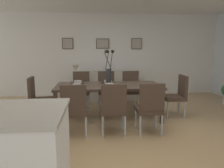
# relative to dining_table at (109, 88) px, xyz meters

# --- Properties ---
(ground_plane) EXTENTS (9.00, 9.00, 0.00)m
(ground_plane) POSITION_rel_dining_table_xyz_m (0.15, -0.79, -0.67)
(ground_plane) COLOR tan
(back_wall_panel) EXTENTS (9.00, 0.10, 2.60)m
(back_wall_panel) POSITION_rel_dining_table_xyz_m (0.15, 2.46, 0.63)
(back_wall_panel) COLOR silver
(back_wall_panel) RESTS_ON ground
(dining_table) EXTENTS (2.20, 0.98, 0.74)m
(dining_table) POSITION_rel_dining_table_xyz_m (0.00, 0.00, 0.00)
(dining_table) COLOR #3D2D23
(dining_table) RESTS_ON ground
(dining_chair_near_left) EXTENTS (0.45, 0.45, 0.92)m
(dining_chair_near_left) POSITION_rel_dining_table_xyz_m (-0.66, -0.90, -0.16)
(dining_chair_near_left) COLOR #3D2D23
(dining_chair_near_left) RESTS_ON ground
(dining_chair_near_right) EXTENTS (0.47, 0.47, 0.92)m
(dining_chair_near_right) POSITION_rel_dining_table_xyz_m (-0.63, 0.92, -0.16)
(dining_chair_near_right) COLOR #3D2D23
(dining_chair_near_right) RESTS_ON ground
(dining_chair_far_left) EXTENTS (0.46, 0.46, 0.92)m
(dining_chair_far_left) POSITION_rel_dining_table_xyz_m (0.01, -0.88, -0.16)
(dining_chair_far_left) COLOR #3D2D23
(dining_chair_far_left) RESTS_ON ground
(dining_chair_far_right) EXTENTS (0.46, 0.46, 0.92)m
(dining_chair_far_right) POSITION_rel_dining_table_xyz_m (0.02, 0.92, -0.16)
(dining_chair_far_right) COLOR #3D2D23
(dining_chair_far_right) RESTS_ON ground
(dining_chair_mid_left) EXTENTS (0.45, 0.45, 0.92)m
(dining_chair_mid_left) POSITION_rel_dining_table_xyz_m (0.65, -0.91, -0.16)
(dining_chair_mid_left) COLOR #3D2D23
(dining_chair_mid_left) RESTS_ON ground
(dining_chair_mid_right) EXTENTS (0.44, 0.44, 0.92)m
(dining_chair_mid_right) POSITION_rel_dining_table_xyz_m (0.65, 0.89, -0.16)
(dining_chair_mid_right) COLOR #3D2D23
(dining_chair_mid_right) RESTS_ON ground
(dining_chair_head_west) EXTENTS (0.47, 0.47, 0.92)m
(dining_chair_head_west) POSITION_rel_dining_table_xyz_m (-1.49, 0.02, -0.16)
(dining_chair_head_west) COLOR #3D2D23
(dining_chair_head_west) RESTS_ON ground
(dining_chair_head_east) EXTENTS (0.46, 0.46, 0.92)m
(dining_chair_head_east) POSITION_rel_dining_table_xyz_m (1.53, 0.02, -0.16)
(dining_chair_head_east) COLOR #3D2D23
(dining_chair_head_east) RESTS_ON ground
(centerpiece_vase) EXTENTS (0.21, 0.23, 0.73)m
(centerpiece_vase) POSITION_rel_dining_table_xyz_m (0.00, 0.00, 0.35)
(centerpiece_vase) COLOR #232326
(centerpiece_vase) RESTS_ON dining_table
(placemat_near_left) EXTENTS (0.32, 0.32, 0.01)m
(placemat_near_left) POSITION_rel_dining_table_xyz_m (-0.66, -0.22, 0.07)
(placemat_near_left) COLOR black
(placemat_near_left) RESTS_ON dining_table
(bowl_near_left) EXTENTS (0.17, 0.17, 0.07)m
(bowl_near_left) POSITION_rel_dining_table_xyz_m (-0.66, -0.22, 0.11)
(bowl_near_left) COLOR #B2ADA3
(bowl_near_left) RESTS_ON dining_table
(placemat_near_right) EXTENTS (0.32, 0.32, 0.01)m
(placemat_near_right) POSITION_rel_dining_table_xyz_m (-0.66, 0.22, 0.07)
(placemat_near_right) COLOR black
(placemat_near_right) RESTS_ON dining_table
(bowl_near_right) EXTENTS (0.17, 0.17, 0.07)m
(bowl_near_right) POSITION_rel_dining_table_xyz_m (-0.66, 0.22, 0.11)
(bowl_near_right) COLOR #B2ADA3
(bowl_near_right) RESTS_ON dining_table
(placemat_far_left) EXTENTS (0.32, 0.32, 0.01)m
(placemat_far_left) POSITION_rel_dining_table_xyz_m (0.00, -0.22, 0.07)
(placemat_far_left) COLOR black
(placemat_far_left) RESTS_ON dining_table
(bowl_far_left) EXTENTS (0.17, 0.17, 0.07)m
(bowl_far_left) POSITION_rel_dining_table_xyz_m (0.00, -0.22, 0.11)
(bowl_far_left) COLOR #B2ADA3
(bowl_far_left) RESTS_ON dining_table
(placemat_far_right) EXTENTS (0.32, 0.32, 0.01)m
(placemat_far_right) POSITION_rel_dining_table_xyz_m (0.00, 0.22, 0.07)
(placemat_far_right) COLOR black
(placemat_far_right) RESTS_ON dining_table
(bowl_far_right) EXTENTS (0.17, 0.17, 0.07)m
(bowl_far_right) POSITION_rel_dining_table_xyz_m (0.00, 0.22, 0.11)
(bowl_far_right) COLOR #B2ADA3
(bowl_far_right) RESTS_ON dining_table
(sofa) EXTENTS (1.80, 0.84, 0.80)m
(sofa) POSITION_rel_dining_table_xyz_m (0.24, 1.91, -0.39)
(sofa) COLOR #B2A899
(sofa) RESTS_ON ground
(side_table) EXTENTS (0.36, 0.36, 0.52)m
(side_table) POSITION_rel_dining_table_xyz_m (-0.83, 1.82, -0.41)
(side_table) COLOR #3D2D23
(side_table) RESTS_ON ground
(table_lamp) EXTENTS (0.22, 0.22, 0.51)m
(table_lamp) POSITION_rel_dining_table_xyz_m (-0.83, 1.82, 0.22)
(table_lamp) COLOR beige
(table_lamp) RESTS_ON side_table
(framed_picture_left) EXTENTS (0.35, 0.03, 0.34)m
(framed_picture_left) POSITION_rel_dining_table_xyz_m (-1.09, 2.39, 0.98)
(framed_picture_left) COLOR #473828
(framed_picture_center) EXTENTS (0.42, 0.03, 0.32)m
(framed_picture_center) POSITION_rel_dining_table_xyz_m (0.00, 2.39, 0.98)
(framed_picture_center) COLOR #473828
(framed_picture_right) EXTENTS (0.34, 0.03, 0.35)m
(framed_picture_right) POSITION_rel_dining_table_xyz_m (1.09, 2.39, 0.98)
(framed_picture_right) COLOR #473828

